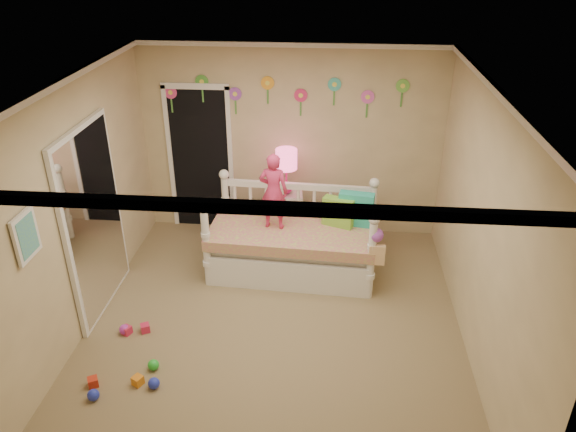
# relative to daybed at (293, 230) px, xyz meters

# --- Properties ---
(floor) EXTENTS (4.00, 4.50, 0.01)m
(floor) POSITION_rel_daybed_xyz_m (-0.11, -1.18, -0.55)
(floor) COLOR #7F684C
(floor) RESTS_ON ground
(ceiling) EXTENTS (4.00, 4.50, 0.01)m
(ceiling) POSITION_rel_daybed_xyz_m (-0.11, -1.18, 2.05)
(ceiling) COLOR white
(ceiling) RESTS_ON floor
(back_wall) EXTENTS (4.00, 0.01, 2.60)m
(back_wall) POSITION_rel_daybed_xyz_m (-0.11, 1.07, 0.75)
(back_wall) COLOR tan
(back_wall) RESTS_ON floor
(left_wall) EXTENTS (0.01, 4.50, 2.60)m
(left_wall) POSITION_rel_daybed_xyz_m (-2.11, -1.18, 0.75)
(left_wall) COLOR tan
(left_wall) RESTS_ON floor
(right_wall) EXTENTS (0.01, 4.50, 2.60)m
(right_wall) POSITION_rel_daybed_xyz_m (1.89, -1.18, 0.75)
(right_wall) COLOR tan
(right_wall) RESTS_ON floor
(crown_molding) EXTENTS (4.00, 4.50, 0.06)m
(crown_molding) POSITION_rel_daybed_xyz_m (-0.11, -1.18, 2.02)
(crown_molding) COLOR white
(crown_molding) RESTS_ON ceiling
(daybed) EXTENTS (2.09, 1.20, 1.10)m
(daybed) POSITION_rel_daybed_xyz_m (0.00, 0.00, 0.00)
(daybed) COLOR white
(daybed) RESTS_ON floor
(pillow_turquoise) EXTENTS (0.44, 0.21, 0.42)m
(pillow_turquoise) POSITION_rel_daybed_xyz_m (0.76, 0.11, 0.27)
(pillow_turquoise) COLOR #21A888
(pillow_turquoise) RESTS_ON daybed
(pillow_lime) EXTENTS (0.40, 0.27, 0.36)m
(pillow_lime) POSITION_rel_daybed_xyz_m (0.55, 0.07, 0.24)
(pillow_lime) COLOR #7CBC39
(pillow_lime) RESTS_ON daybed
(child) EXTENTS (0.37, 0.27, 0.95)m
(child) POSITION_rel_daybed_xyz_m (-0.23, -0.04, 0.54)
(child) COLOR #D63063
(child) RESTS_ON daybed
(nightstand) EXTENTS (0.46, 0.37, 0.71)m
(nightstand) POSITION_rel_daybed_xyz_m (-0.14, 0.72, -0.20)
(nightstand) COLOR white
(nightstand) RESTS_ON floor
(table_lamp) EXTENTS (0.28, 0.28, 0.62)m
(table_lamp) POSITION_rel_daybed_xyz_m (-0.14, 0.72, 0.57)
(table_lamp) COLOR #F82185
(table_lamp) RESTS_ON nightstand
(closet_doorway) EXTENTS (0.90, 0.04, 2.07)m
(closet_doorway) POSITION_rel_daybed_xyz_m (-1.36, 1.05, 0.48)
(closet_doorway) COLOR black
(closet_doorway) RESTS_ON back_wall
(flower_decals) EXTENTS (3.40, 0.02, 0.50)m
(flower_decals) POSITION_rel_daybed_xyz_m (-0.20, 1.06, 1.39)
(flower_decals) COLOR #B2668C
(flower_decals) RESTS_ON back_wall
(mirror_closet) EXTENTS (0.07, 1.30, 2.10)m
(mirror_closet) POSITION_rel_daybed_xyz_m (-2.07, -0.88, 0.50)
(mirror_closet) COLOR white
(mirror_closet) RESTS_ON left_wall
(wall_picture) EXTENTS (0.05, 0.34, 0.42)m
(wall_picture) POSITION_rel_daybed_xyz_m (-2.08, -2.08, 1.00)
(wall_picture) COLOR white
(wall_picture) RESTS_ON left_wall
(hanging_bag) EXTENTS (0.20, 0.16, 0.36)m
(hanging_bag) POSITION_rel_daybed_xyz_m (0.97, -0.54, 0.12)
(hanging_bag) COLOR beige
(hanging_bag) RESTS_ON daybed
(toy_scatter) EXTENTS (1.08, 1.45, 0.11)m
(toy_scatter) POSITION_rel_daybed_xyz_m (-1.53, -2.00, -0.50)
(toy_scatter) COLOR #996666
(toy_scatter) RESTS_ON floor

